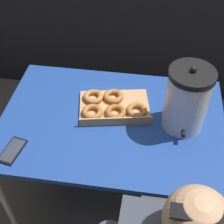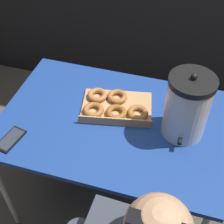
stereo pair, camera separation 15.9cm
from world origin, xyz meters
name	(u,v)px [view 1 (the left image)]	position (x,y,z in m)	size (l,w,h in m)	color
ground_plane	(112,195)	(0.00, 0.00, 0.00)	(12.00, 12.00, 0.00)	#4C473F
folding_table	(112,127)	(0.00, 0.00, 0.72)	(1.18, 0.80, 0.77)	navy
donut_box	(112,106)	(-0.01, 0.08, 0.80)	(0.42, 0.32, 0.05)	tan
coffee_urn	(187,99)	(0.36, 0.03, 0.95)	(0.22, 0.24, 0.37)	silver
cell_phone	(12,151)	(-0.44, -0.27, 0.78)	(0.11, 0.17, 0.01)	black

